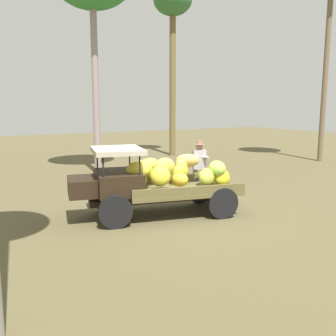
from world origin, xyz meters
TOP-DOWN VIEW (x-y plane):
  - ground_plane at (0.00, 0.00)m, footprint 60.00×60.00m
  - truck at (0.58, -0.12)m, footprint 4.65×2.54m
  - farmer at (-1.73, -1.28)m, footprint 0.55×0.51m
  - forest_tree_2 at (-6.05, -10.36)m, footprint 2.15×2.15m

SIDE VIEW (x-z plane):
  - ground_plane at x=0.00m, z-range 0.00..0.00m
  - truck at x=0.58m, z-range 0.02..1.87m
  - farmer at x=-1.73m, z-range 0.13..1.93m
  - forest_tree_2 at x=-6.05m, z-range 3.38..12.89m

